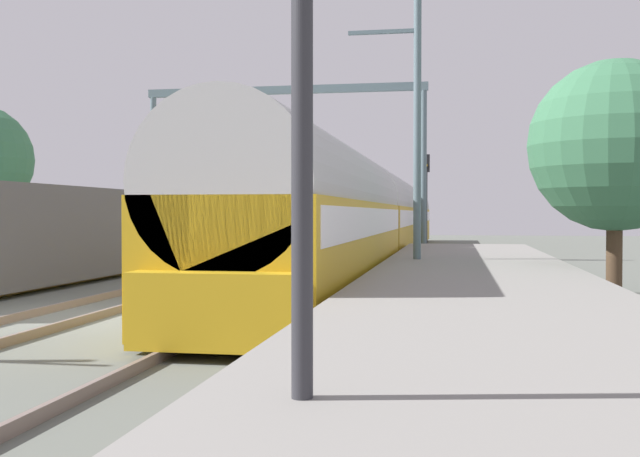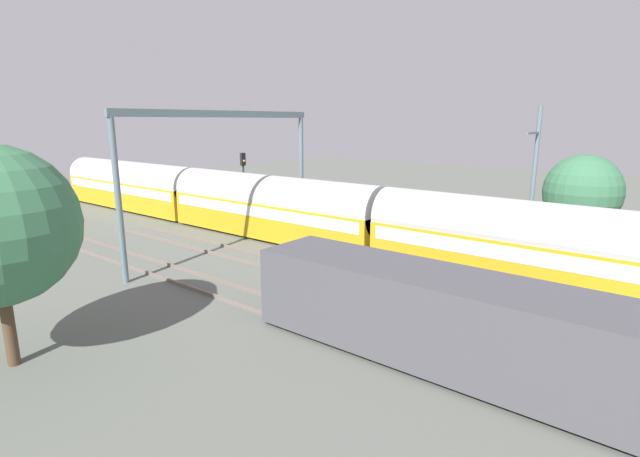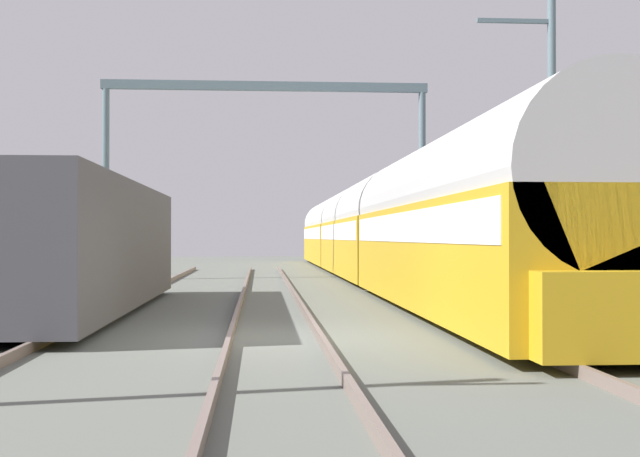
{
  "view_description": "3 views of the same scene",
  "coord_description": "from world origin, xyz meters",
  "px_view_note": "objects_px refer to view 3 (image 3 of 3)",
  "views": [
    {
      "loc": [
        7.63,
        -14.37,
        2.09
      ],
      "look_at": [
        4.28,
        4.76,
        1.7
      ],
      "focal_mm": 43.13,
      "sensor_mm": 36.0,
      "label": 1
    },
    {
      "loc": [
        -17.09,
        -0.35,
        7.36
      ],
      "look_at": [
        0.93,
        13.94,
        2.1
      ],
      "focal_mm": 26.67,
      "sensor_mm": 36.0,
      "label": 2
    },
    {
      "loc": [
        -0.24,
        -14.13,
        1.67
      ],
      "look_at": [
        2.14,
        19.57,
        2.02
      ],
      "focal_mm": 47.87,
      "sensor_mm": 36.0,
      "label": 3
    }
  ],
  "objects_px": {
    "passenger_train": "(370,230)",
    "person_crossing": "(411,254)",
    "railway_signal_far": "(398,203)",
    "catenary_gantry": "(266,137)",
    "freight_car": "(76,246)"
  },
  "relations": [
    {
      "from": "railway_signal_far",
      "to": "catenary_gantry",
      "type": "xyz_separation_m",
      "value": [
        -6.19,
        -5.4,
        2.41
      ]
    },
    {
      "from": "person_crossing",
      "to": "catenary_gantry",
      "type": "height_order",
      "value": "catenary_gantry"
    },
    {
      "from": "passenger_train",
      "to": "person_crossing",
      "type": "xyz_separation_m",
      "value": [
        1.24,
        -2.45,
        -0.94
      ]
    },
    {
      "from": "person_crossing",
      "to": "railway_signal_far",
      "type": "relative_size",
      "value": 0.34
    },
    {
      "from": "freight_car",
      "to": "railway_signal_far",
      "type": "bearing_deg",
      "value": 62.62
    },
    {
      "from": "passenger_train",
      "to": "person_crossing",
      "type": "bearing_deg",
      "value": -63.09
    },
    {
      "from": "person_crossing",
      "to": "catenary_gantry",
      "type": "relative_size",
      "value": 0.13
    },
    {
      "from": "passenger_train",
      "to": "railway_signal_far",
      "type": "xyz_separation_m",
      "value": [
        1.92,
        4.64,
        1.28
      ]
    },
    {
      "from": "catenary_gantry",
      "to": "passenger_train",
      "type": "bearing_deg",
      "value": 10.13
    },
    {
      "from": "catenary_gantry",
      "to": "person_crossing",
      "type": "bearing_deg",
      "value": -16.99
    },
    {
      "from": "freight_car",
      "to": "railway_signal_far",
      "type": "distance_m",
      "value": 22.84
    },
    {
      "from": "freight_car",
      "to": "person_crossing",
      "type": "xyz_separation_m",
      "value": [
        9.8,
        13.13,
        -0.44
      ]
    },
    {
      "from": "passenger_train",
      "to": "catenary_gantry",
      "type": "bearing_deg",
      "value": -169.87
    },
    {
      "from": "passenger_train",
      "to": "person_crossing",
      "type": "distance_m",
      "value": 2.91
    },
    {
      "from": "passenger_train",
      "to": "catenary_gantry",
      "type": "relative_size",
      "value": 3.8
    }
  ]
}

